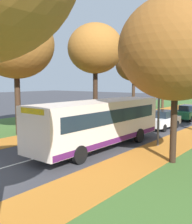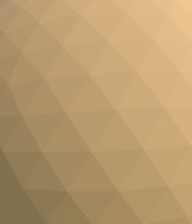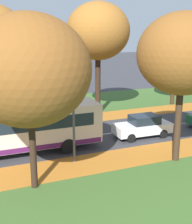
# 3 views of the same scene
# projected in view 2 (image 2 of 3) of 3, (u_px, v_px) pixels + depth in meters

# --- Properties ---
(leaf_litter_left) EXTENTS (2.80, 60.00, 0.00)m
(leaf_litter_left) POSITION_uv_depth(u_px,v_px,m) (29.00, 134.00, 20.13)
(leaf_litter_left) COLOR #B26B23
(leaf_litter_left) RESTS_ON grass_verge_left
(grass_verge_right) EXTENTS (12.00, 90.00, 0.01)m
(grass_verge_right) POSITION_uv_depth(u_px,v_px,m) (135.00, 95.00, 30.99)
(grass_verge_right) COLOR #3D6028
(grass_verge_right) RESTS_ON ground
(leaf_litter_right) EXTENTS (2.80, 60.00, 0.00)m
(leaf_litter_right) POSITION_uv_depth(u_px,v_px,m) (130.00, 117.00, 23.97)
(leaf_litter_right) COLOR #B26B23
(leaf_litter_right) RESTS_ON grass_verge_right
(road_centre_line) EXTENTS (0.12, 80.00, 0.01)m
(road_centre_line) POSITION_uv_depth(u_px,v_px,m) (60.00, 106.00, 27.15)
(road_centre_line) COLOR silver
(road_centre_line) RESTS_ON ground
(tree_left_nearest) EXTENTS (5.20, 5.20, 8.82)m
(tree_left_nearest) POSITION_uv_depth(u_px,v_px,m) (98.00, 121.00, 4.67)
(tree_left_nearest) COLOR #422D1E
(tree_left_nearest) RESTS_ON ground
(tree_left_near) EXTENTS (5.88, 5.88, 9.68)m
(tree_left_near) POSITION_uv_depth(u_px,v_px,m) (9.00, 49.00, 11.88)
(tree_left_near) COLOR #382619
(tree_left_near) RESTS_ON ground
(tree_right_mid) EXTENTS (5.12, 5.12, 8.62)m
(tree_right_mid) POSITION_uv_depth(u_px,v_px,m) (128.00, 43.00, 25.04)
(tree_right_mid) COLOR #382619
(tree_right_mid) RESTS_ON ground
(tree_right_far) EXTENTS (4.57, 4.57, 8.84)m
(tree_right_far) POSITION_uv_depth(u_px,v_px,m) (92.00, 35.00, 31.72)
(tree_right_far) COLOR #382619
(tree_right_far) RESTS_ON ground
(tree_right_distant) EXTENTS (4.30, 4.30, 8.31)m
(tree_right_distant) POSITION_uv_depth(u_px,v_px,m) (63.00, 35.00, 41.01)
(tree_right_distant) COLOR black
(tree_right_distant) RESTS_ON ground
(bollard_third) EXTENTS (0.12, 0.12, 0.65)m
(bollard_third) POSITION_uv_depth(u_px,v_px,m) (113.00, 221.00, 10.86)
(bollard_third) COLOR #4C3823
(bollard_third) RESTS_ON ground
(bollard_fourth) EXTENTS (0.12, 0.12, 0.59)m
(bollard_fourth) POSITION_uv_depth(u_px,v_px,m) (84.00, 182.00, 13.57)
(bollard_fourth) COLOR #4C3823
(bollard_fourth) RESTS_ON ground
(bollard_fifth) EXTENTS (0.12, 0.12, 0.64)m
(bollard_fifth) POSITION_uv_depth(u_px,v_px,m) (64.00, 155.00, 16.26)
(bollard_fifth) COLOR #4C3823
(bollard_fifth) RESTS_ON ground
(bollard_sixth) EXTENTS (0.12, 0.12, 0.58)m
(bollard_sixth) POSITION_uv_depth(u_px,v_px,m) (49.00, 137.00, 18.94)
(bollard_sixth) COLOR #4C3823
(bollard_sixth) RESTS_ON ground
(streetlamp_right) EXTENTS (1.89, 0.28, 6.00)m
(streetlamp_right) POSITION_uv_depth(u_px,v_px,m) (142.00, 84.00, 20.00)
(streetlamp_right) COLOR #47474C
(streetlamp_right) RESTS_ON ground
(bus) EXTENTS (2.73, 10.42, 2.98)m
(bus) POSITION_uv_depth(u_px,v_px,m) (136.00, 125.00, 17.31)
(bus) COLOR beige
(bus) RESTS_ON ground
(car_white_lead) EXTENTS (1.88, 4.25, 1.62)m
(car_white_lead) POSITION_uv_depth(u_px,v_px,m) (85.00, 103.00, 25.24)
(car_white_lead) COLOR silver
(car_white_lead) RESTS_ON ground
(car_green_following) EXTENTS (1.91, 4.26, 1.62)m
(car_green_following) POSITION_uv_depth(u_px,v_px,m) (61.00, 89.00, 30.87)
(car_green_following) COLOR #1E6038
(car_green_following) RESTS_ON ground
(car_black_third_in_line) EXTENTS (1.86, 4.24, 1.62)m
(car_black_third_in_line) POSITION_uv_depth(u_px,v_px,m) (48.00, 80.00, 35.43)
(car_black_third_in_line) COLOR black
(car_black_third_in_line) RESTS_ON ground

